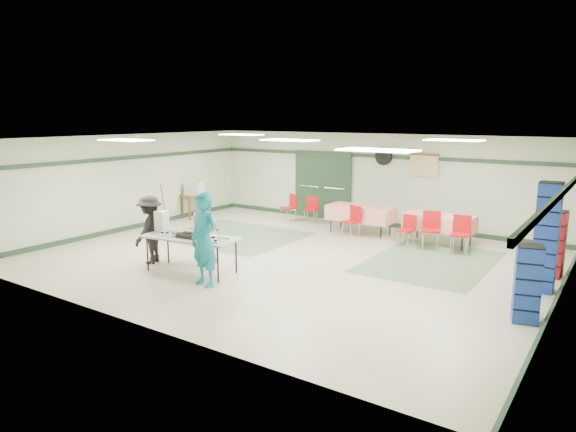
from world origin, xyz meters
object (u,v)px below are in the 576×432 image
Objects in this scene: chair_loose_b at (291,205)px; volunteer_dark at (150,229)px; chair_loose_a at (312,207)px; chair_b at (408,227)px; chair_a at (431,226)px; broom at (164,203)px; office_printer at (194,188)px; dining_table_a at (439,222)px; crate_stack_blue_b at (527,284)px; chair_d at (353,218)px; volunteer_teal at (204,240)px; crate_stack_blue_a at (546,238)px; printer_table at (195,198)px; dining_table_b at (360,213)px; serving_table at (191,238)px; crate_stack_red at (553,244)px; chair_c at (461,230)px; volunteer_grey at (206,228)px.

volunteer_dark is at bearing -66.60° from chair_loose_b.
volunteer_dark is at bearing -110.70° from chair_loose_a.
chair_loose_a is at bearing 171.66° from chair_b.
chair_a is 7.79m from broom.
office_printer reaches higher than chair_a.
dining_table_a is 5.01m from crate_stack_blue_b.
volunteer_dark is 5.75m from chair_loose_a.
dining_table_a is at bearing 20.34° from chair_loose_b.
chair_d reaches higher than chair_loose_b.
dining_table_a is 0.84m from chair_b.
crate_stack_blue_a is (5.42, 3.25, 0.12)m from volunteer_teal.
volunteer_teal is 1.89× the size of printer_table.
chair_d is 5.74m from broom.
crate_stack_blue_a reaches higher than chair_loose_b.
dining_table_b is at bearing 94.43° from volunteer_teal.
crate_stack_blue_b is (7.47, 1.04, -0.13)m from volunteer_dark.
dining_table_b is 2.16× the size of chair_loose_b.
chair_d is at bearing 93.16° from volunteer_teal.
chair_loose_b is 0.69× the size of broom.
chair_d is at bearing 66.12° from serving_table.
dining_table_a is 0.86× the size of crate_stack_blue_a.
chair_loose_b reaches higher than dining_table_a.
dining_table_b is at bearing 29.93° from broom.
volunteer_dark is 5.14m from printer_table.
chair_b is at bearing 17.62° from chair_d.
office_printer is (-6.95, -0.38, 0.47)m from chair_b.
crate_stack_red is at bearing -29.07° from chair_loose_a.
chair_b reaches higher than serving_table.
chair_c is 4.89m from chair_loose_a.
chair_loose_a is 0.59× the size of crate_stack_red.
volunteer_teal is 2.32× the size of chair_b.
volunteer_grey is at bearing -101.20° from chair_loose_a.
volunteer_dark reaches higher than broom.
volunteer_teal is 6.81m from office_printer.
volunteer_grey reaches higher than dining_table_b.
volunteer_dark is 5.51m from chair_loose_b.
chair_loose_a is (-0.58, 5.72, -0.23)m from serving_table.
printer_table is at bearing -168.25° from dining_table_a.
office_printer is (-3.48, -1.43, 0.46)m from chair_loose_a.
volunteer_dark is 7.98m from crate_stack_blue_a.
chair_a is at bearing 17.99° from chair_d.
chair_a is 4.19m from chair_loose_a.
chair_c is 0.95× the size of printer_table.
volunteer_dark is 7.17m from chair_c.
crate_stack_blue_a is (2.04, -1.89, 0.47)m from chair_c.
crate_stack_red is (6.23, 3.90, -0.04)m from serving_table.
crate_stack_blue_a is at bearing 40.20° from volunteer_teal.
serving_table is 1.72× the size of crate_stack_blue_b.
crate_stack_blue_b is (4.88, -3.62, 0.10)m from chair_d.
chair_loose_b is (-4.70, 0.28, -0.05)m from dining_table_a.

